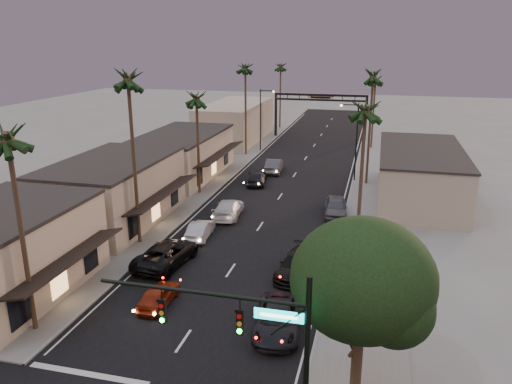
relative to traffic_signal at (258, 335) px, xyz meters
The scene contains 31 objects.
ground 36.80m from the traffic_signal, 98.98° to the left, with size 200.00×200.00×0.00m, color slate.
road 41.70m from the traffic_signal, 97.90° to the left, with size 14.00×120.00×0.02m, color black.
sidewalk_left 50.60m from the traffic_signal, 107.56° to the left, with size 5.00×92.00×0.12m, color slate.
sidewalk_right 48.41m from the traffic_signal, 85.46° to the left, with size 5.00×92.00×0.12m, color slate.
storefront_near 20.46m from the traffic_signal, 156.82° to the left, with size 8.00×12.00×5.50m, color #C1AE93.
storefront_mid 28.96m from the traffic_signal, 130.35° to the left, with size 8.00×14.00×5.50m, color #A49A83.
storefront_far 42.43m from the traffic_signal, 116.19° to the left, with size 8.00×16.00×5.00m, color #C1AE93.
storefront_dist 63.83m from the traffic_signal, 107.03° to the left, with size 8.00×20.00×6.00m, color #A49A83.
building_right 37.04m from the traffic_signal, 77.00° to the left, with size 8.00×18.00×5.00m, color #A49A83.
traffic_signal is the anchor object (origin of this frame).
corner_tree 5.20m from the traffic_signal, 42.31° to the left, with size 6.20×6.20×8.80m.
arch 66.24m from the traffic_signal, 94.93° to the left, with size 15.20×0.40×7.27m.
streetlight_right 41.02m from the traffic_signal, 88.28° to the left, with size 2.13×0.30×9.00m.
streetlight_left 55.45m from the traffic_signal, 103.14° to the left, with size 2.13×0.30×9.00m.
palm_la 16.42m from the traffic_signal, 160.71° to the left, with size 3.20×3.20×13.20m.
palm_lb 24.44m from the traffic_signal, 128.44° to the left, with size 3.20×3.20×15.20m.
palm_lc 35.46m from the traffic_signal, 114.06° to the left, with size 3.20×3.20×12.20m.
palm_ld 53.47m from the traffic_signal, 105.65° to the left, with size 3.20×3.20×14.20m.
palm_ra 21.19m from the traffic_signal, 81.72° to the left, with size 3.20×3.20×13.20m.
palm_rb 40.77m from the traffic_signal, 85.84° to the left, with size 3.20×3.20×14.20m.
palm_rc 60.31m from the traffic_signal, 87.22° to the left, with size 3.20×3.20×12.20m.
palm_far 75.58m from the traffic_signal, 100.70° to the left, with size 3.20×3.20×13.20m.
oncoming_red 13.44m from the traffic_signal, 132.83° to the left, with size 1.60×3.99×1.36m, color maroon.
oncoming_pickup 18.65m from the traffic_signal, 125.35° to the left, with size 2.86×6.21×1.72m, color black.
oncoming_silver 23.02m from the traffic_signal, 116.00° to the left, with size 1.50×4.30×1.42m, color #A3A2A8.
oncoming_white 27.72m from the traffic_signal, 109.54° to the left, with size 2.25×5.54×1.61m, color silver.
oncoming_dgrey 38.36m from the traffic_signal, 103.98° to the left, with size 2.02×5.03×1.71m, color black.
oncoming_grey_far 43.57m from the traffic_signal, 101.15° to the left, with size 1.80×5.17×1.70m, color #414145.
curbside_near 9.39m from the traffic_signal, 96.04° to the left, with size 2.49×5.41×1.50m, color black.
curbside_black 16.10m from the traffic_signal, 93.67° to the left, with size 2.18×5.36×1.55m, color black.
curbside_grey 28.77m from the traffic_signal, 88.97° to the left, with size 2.03×5.03×1.72m, color #47484C.
Camera 1 is at (9.64, -12.09, 15.94)m, focal length 35.00 mm.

